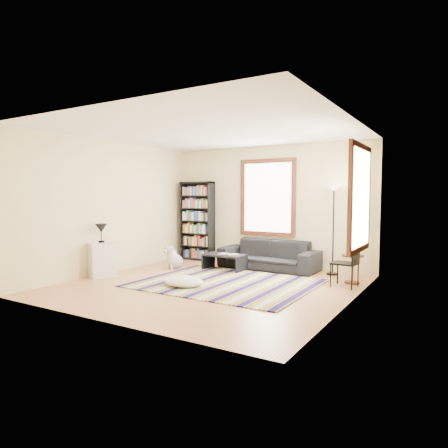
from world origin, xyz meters
The scene contains 21 objects.
floor centered at (0.00, 0.00, -0.05)m, with size 5.00×5.00×0.10m, color tan.
ceiling centered at (0.00, 0.00, 2.85)m, with size 5.00×5.00×0.10m, color white.
wall_back centered at (0.00, 2.55, 1.40)m, with size 5.00×0.10×2.80m, color beige.
wall_front centered at (0.00, -2.55, 1.40)m, with size 5.00×0.10×2.80m, color beige.
wall_left centered at (-2.55, 0.00, 1.40)m, with size 0.10×5.00×2.80m, color beige.
wall_right centered at (2.55, 0.00, 1.40)m, with size 0.10×5.00×2.80m, color beige.
window_back centered at (0.00, 2.47, 1.60)m, with size 1.20×0.06×1.60m, color white.
window_right centered at (2.47, 0.80, 1.60)m, with size 0.06×1.20×1.60m, color white.
rug centered at (0.18, 0.28, 0.01)m, with size 3.17×2.54×0.02m, color #140D45.
sofa centered at (0.23, 2.05, 0.32)m, with size 2.22×0.87×0.65m, color black.
bookshelf centered at (-1.90, 2.32, 1.00)m, with size 0.90×0.30×2.00m, color black.
coffee_table centered at (-0.52, 1.39, 0.18)m, with size 0.90×0.50×0.36m, color black.
book_a centered at (-0.62, 1.39, 0.37)m, with size 0.16×0.21×0.02m, color beige.
book_b centered at (-0.37, 1.44, 0.37)m, with size 0.16×0.21×0.02m, color beige.
floor_cushion centered at (-0.35, -0.34, 0.10)m, with size 0.77×0.58×0.19m, color silver.
floor_lamp centered at (1.65, 2.15, 0.93)m, with size 0.30×0.30×1.86m, color black, non-canonical shape.
side_table centered at (2.20, 1.52, 0.27)m, with size 0.40×0.40×0.54m, color #4E2313.
folding_chair centered at (2.15, 1.14, 0.43)m, with size 0.42×0.40×0.86m, color black.
white_cabinet centered at (-2.30, -0.48, 0.35)m, with size 0.38×0.50×0.70m, color silver.
table_lamp centered at (-2.30, -0.48, 0.89)m, with size 0.24×0.24×0.38m, color black, non-canonical shape.
dog centered at (-1.64, 1.04, 0.27)m, with size 0.38×0.54×0.54m, color silver, non-canonical shape.
Camera 1 is at (3.96, -6.06, 1.64)m, focal length 32.00 mm.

